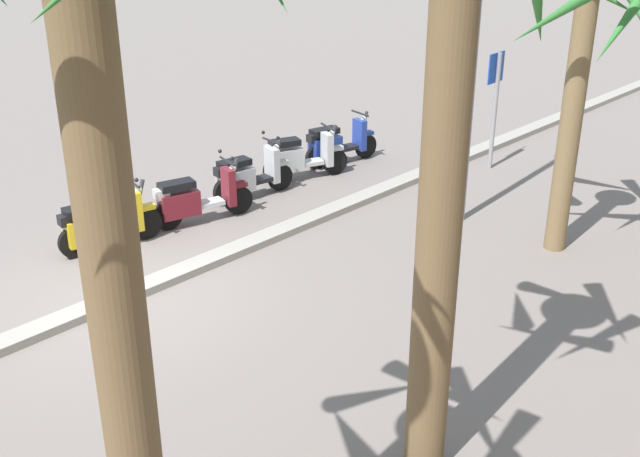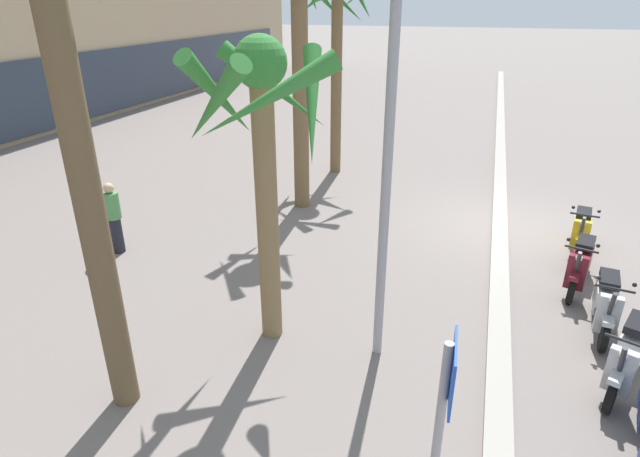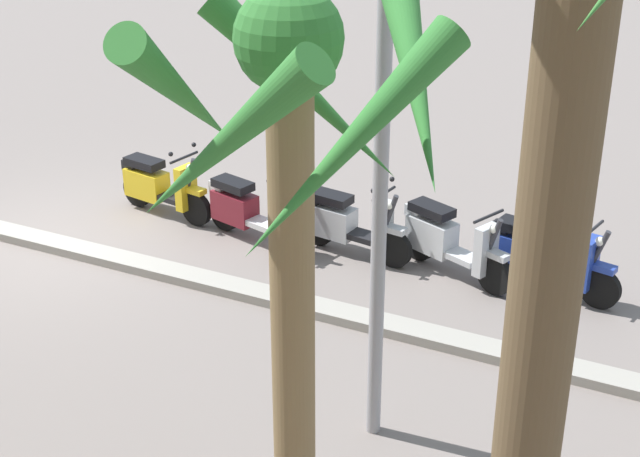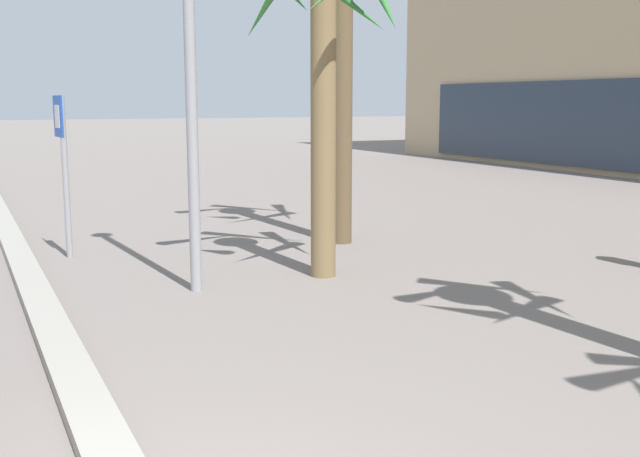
{
  "view_description": "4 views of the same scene",
  "coord_description": "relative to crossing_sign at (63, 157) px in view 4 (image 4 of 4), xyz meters",
  "views": [
    {
      "loc": [
        4.89,
        8.55,
        5.17
      ],
      "look_at": [
        -1.97,
        2.11,
        1.08
      ],
      "focal_mm": 42.43,
      "sensor_mm": 36.0,
      "label": 1
    },
    {
      "loc": [
        -12.35,
        0.76,
        5.1
      ],
      "look_at": [
        -4.04,
        3.45,
        1.19
      ],
      "focal_mm": 28.82,
      "sensor_mm": 36.0,
      "label": 2
    },
    {
      "loc": [
        -8.6,
        8.97,
        5.77
      ],
      "look_at": [
        -4.25,
        0.03,
        1.11
      ],
      "focal_mm": 52.19,
      "sensor_mm": 36.0,
      "label": 3
    },
    {
      "loc": [
        3.13,
        -0.66,
        2.32
      ],
      "look_at": [
        -2.47,
        2.05,
        1.27
      ],
      "focal_mm": 42.63,
      "sensor_mm": 36.0,
      "label": 4
    }
  ],
  "objects": [
    {
      "name": "palm_tree_mid_walkway",
      "position": [
        2.73,
        2.93,
        1.97
      ],
      "size": [
        2.35,
        2.45,
        4.7
      ],
      "color": "olive",
      "rests_on": "ground"
    },
    {
      "name": "crossing_sign",
      "position": [
        0.0,
        0.0,
        0.0
      ],
      "size": [
        0.6,
        0.13,
        2.4
      ],
      "color": "#939399",
      "rests_on": "ground"
    }
  ]
}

